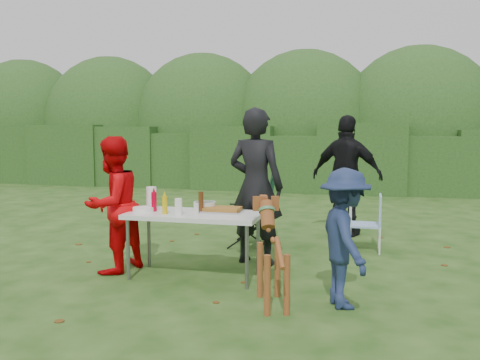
% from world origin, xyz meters
% --- Properties ---
extents(ground, '(80.00, 80.00, 0.00)m').
position_xyz_m(ground, '(0.00, 0.00, 0.00)').
color(ground, '#1E4211').
extents(hedge_row, '(22.00, 1.40, 1.70)m').
position_xyz_m(hedge_row, '(0.00, 8.00, 0.85)').
color(hedge_row, '#23471C').
rests_on(hedge_row, ground).
extents(shrub_backdrop, '(20.00, 2.60, 3.20)m').
position_xyz_m(shrub_backdrop, '(0.00, 9.60, 1.60)').
color(shrub_backdrop, '#3D6628').
rests_on(shrub_backdrop, ground).
extents(folding_table, '(1.50, 0.70, 0.74)m').
position_xyz_m(folding_table, '(-0.05, -0.29, 0.69)').
color(folding_table, silver).
rests_on(folding_table, ground).
extents(person_cook, '(0.78, 0.59, 1.94)m').
position_xyz_m(person_cook, '(0.50, 0.46, 0.97)').
color(person_cook, black).
rests_on(person_cook, ground).
extents(person_red_jacket, '(0.79, 0.91, 1.59)m').
position_xyz_m(person_red_jacket, '(-1.04, -0.31, 0.80)').
color(person_red_jacket, red).
rests_on(person_red_jacket, ground).
extents(person_black_puffy, '(1.19, 0.73, 1.89)m').
position_xyz_m(person_black_puffy, '(1.54, 2.40, 0.94)').
color(person_black_puffy, black).
rests_on(person_black_puffy, ground).
extents(child, '(0.76, 0.97, 1.32)m').
position_xyz_m(child, '(1.65, -0.84, 0.66)').
color(child, navy).
rests_on(child, ground).
extents(dog, '(0.72, 1.10, 0.97)m').
position_xyz_m(dog, '(0.99, -0.99, 0.48)').
color(dog, brown).
rests_on(dog, ground).
extents(camping_chair, '(0.75, 0.75, 1.02)m').
position_xyz_m(camping_chair, '(0.26, 1.41, 0.51)').
color(camping_chair, black).
rests_on(camping_chair, ground).
extents(lawn_chair, '(0.47, 0.47, 0.79)m').
position_xyz_m(lawn_chair, '(1.83, 1.47, 0.39)').
color(lawn_chair, '#3975C2').
rests_on(lawn_chair, ground).
extents(food_tray, '(0.45, 0.30, 0.02)m').
position_xyz_m(food_tray, '(0.26, -0.16, 0.75)').
color(food_tray, '#B7B7BA').
rests_on(food_tray, folding_table).
extents(focaccia_bread, '(0.40, 0.26, 0.04)m').
position_xyz_m(focaccia_bread, '(0.26, -0.16, 0.78)').
color(focaccia_bread, '#9A6324').
rests_on(focaccia_bread, food_tray).
extents(mustard_bottle, '(0.06, 0.06, 0.20)m').
position_xyz_m(mustard_bottle, '(-0.33, -0.43, 0.84)').
color(mustard_bottle, gold).
rests_on(mustard_bottle, folding_table).
extents(ketchup_bottle, '(0.06, 0.06, 0.22)m').
position_xyz_m(ketchup_bottle, '(-0.52, -0.30, 0.85)').
color(ketchup_bottle, '#BB001E').
rests_on(ketchup_bottle, folding_table).
extents(beer_bottle, '(0.06, 0.06, 0.24)m').
position_xyz_m(beer_bottle, '(0.03, -0.27, 0.86)').
color(beer_bottle, '#47230F').
rests_on(beer_bottle, folding_table).
extents(paper_towel_roll, '(0.12, 0.12, 0.26)m').
position_xyz_m(paper_towel_roll, '(-0.62, -0.14, 0.87)').
color(paper_towel_roll, white).
rests_on(paper_towel_roll, folding_table).
extents(cup_stack, '(0.08, 0.08, 0.18)m').
position_xyz_m(cup_stack, '(-0.17, -0.45, 0.83)').
color(cup_stack, white).
rests_on(cup_stack, folding_table).
extents(pasta_bowl, '(0.26, 0.26, 0.10)m').
position_xyz_m(pasta_bowl, '(0.02, -0.08, 0.79)').
color(pasta_bowl, silver).
rests_on(pasta_bowl, folding_table).
extents(plate_stack, '(0.24, 0.24, 0.05)m').
position_xyz_m(plate_stack, '(-0.64, -0.34, 0.77)').
color(plate_stack, white).
rests_on(plate_stack, folding_table).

